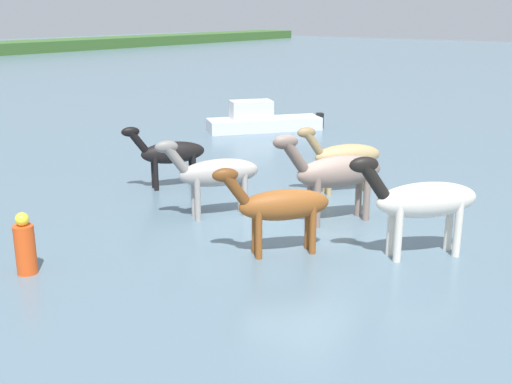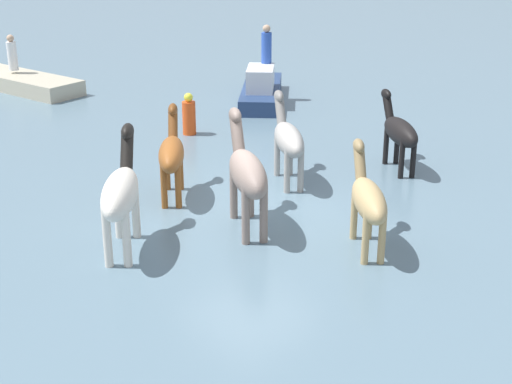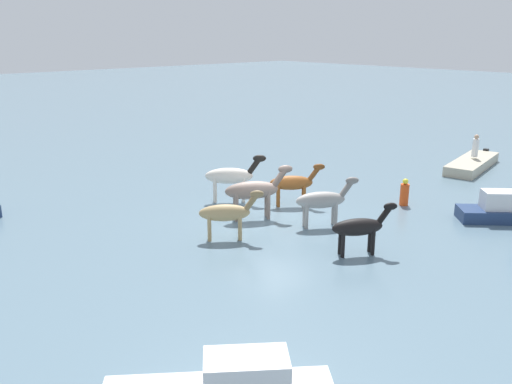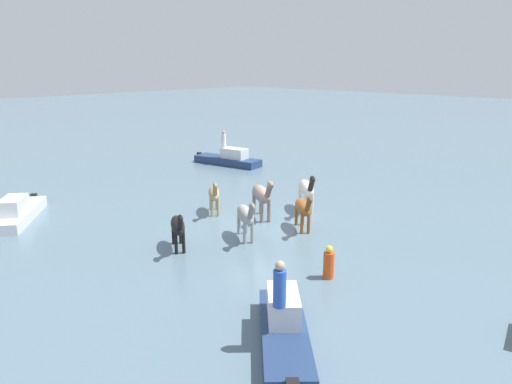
% 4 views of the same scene
% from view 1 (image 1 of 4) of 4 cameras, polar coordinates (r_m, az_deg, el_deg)
% --- Properties ---
extents(ground_plane, '(172.45, 172.45, 0.00)m').
position_cam_1_polar(ground_plane, '(13.76, 4.01, -2.88)').
color(ground_plane, slate).
extents(horse_rear_stallion, '(1.99, 1.70, 1.77)m').
position_cam_1_polar(horse_rear_stallion, '(11.75, 2.23, -1.25)').
color(horse_rear_stallion, brown).
rests_on(horse_rear_stallion, ground_plane).
extents(horse_dun_straggler, '(1.98, 1.67, 1.75)m').
position_cam_1_polar(horse_dun_straggler, '(15.93, 8.13, 3.29)').
color(horse_dun_straggler, tan).
rests_on(horse_dun_straggler, ground_plane).
extents(horse_chestnut_trailing, '(2.22, 1.99, 2.01)m').
position_cam_1_polar(horse_chestnut_trailing, '(11.99, 14.99, -0.78)').
color(horse_chestnut_trailing, silver).
rests_on(horse_chestnut_trailing, ground_plane).
extents(horse_mid_herd, '(2.19, 1.58, 1.84)m').
position_cam_1_polar(horse_mid_herd, '(13.92, -3.73, 1.73)').
color(horse_mid_herd, '#9E9993').
rests_on(horse_mid_herd, ground_plane).
extents(horse_gray_outer, '(2.04, 1.42, 1.69)m').
position_cam_1_polar(horse_gray_outer, '(16.40, -7.88, 3.56)').
color(horse_gray_outer, black).
rests_on(horse_gray_outer, ground_plane).
extents(horse_lead, '(2.49, 1.69, 2.06)m').
position_cam_1_polar(horse_lead, '(13.61, 7.33, 1.80)').
color(horse_lead, gray).
rests_on(horse_lead, ground_plane).
extents(boat_motor_center, '(4.24, 3.67, 1.33)m').
position_cam_1_polar(boat_motor_center, '(24.33, 0.56, 6.40)').
color(boat_motor_center, silver).
rests_on(boat_motor_center, ground_plane).
extents(buoy_channel_marker, '(0.36, 0.36, 1.14)m').
position_cam_1_polar(buoy_channel_marker, '(11.75, -20.44, -4.70)').
color(buoy_channel_marker, '#E54C19').
rests_on(buoy_channel_marker, ground_plane).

